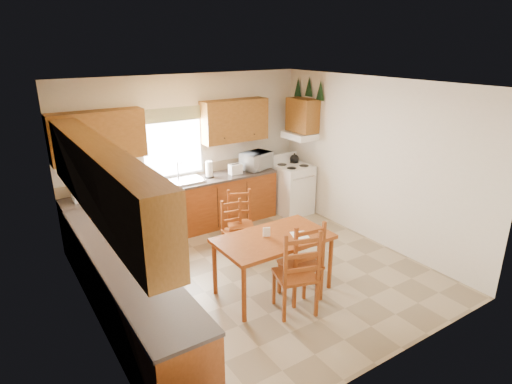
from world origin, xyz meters
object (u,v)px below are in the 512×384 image
dining_table (273,264)px  chair_near_right (295,270)px  microwave (256,161)px  chair_far_right (235,228)px  stove (292,189)px  chair_far_left (241,221)px  chair_near_left (301,259)px

dining_table → chair_near_right: chair_near_right is taller
microwave → chair_far_right: size_ratio=0.62×
dining_table → chair_near_right: 0.54m
stove → dining_table: size_ratio=0.63×
chair_far_right → dining_table: bearing=-87.3°
microwave → chair_far_left: size_ratio=0.55×
dining_table → chair_far_right: bearing=84.0°
chair_near_right → chair_far_left: (0.33, 1.83, -0.09)m
dining_table → chair_near_right: size_ratio=1.31×
dining_table → chair_far_right: 1.22m
dining_table → chair_near_left: (0.21, -0.31, 0.15)m
chair_near_right → chair_far_right: 1.74m
chair_near_left → chair_near_right: (-0.25, -0.20, 0.02)m
stove → chair_near_left: chair_near_left is taller
chair_far_left → chair_far_right: 0.20m
microwave → chair_near_left: microwave is taller
chair_far_right → microwave: bearing=53.8°
chair_far_left → chair_near_right: bearing=-76.1°
chair_far_left → chair_far_right: chair_far_left is taller
stove → chair_near_left: bearing=-126.9°
dining_table → chair_far_right: (0.13, 1.22, 0.03)m
microwave → chair_near_left: 3.00m
dining_table → chair_near_left: 0.41m
stove → chair_far_left: chair_far_left is taller
chair_near_left → chair_far_left: chair_near_left is taller
chair_near_right → chair_far_right: size_ratio=1.33×
stove → chair_far_right: bearing=-155.1°
microwave → chair_near_right: (-1.36, -2.93, -0.51)m
microwave → chair_near_right: microwave is taller
stove → dining_table: stove is taller
stove → chair_far_right: stove is taller
dining_table → chair_near_right: (-0.03, -0.51, 0.17)m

